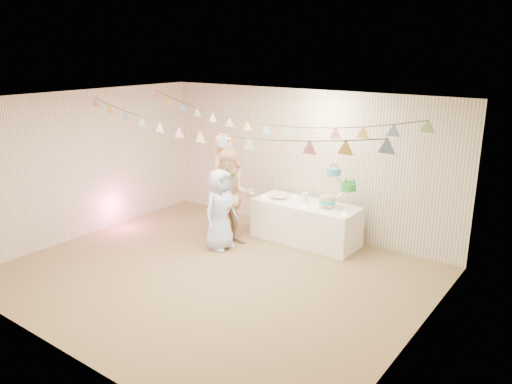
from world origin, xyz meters
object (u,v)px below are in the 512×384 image
Objects in this scene: cake_stand at (337,185)px; person_adult_a at (227,187)px; person_adult_b at (231,198)px; table at (306,222)px; person_child at (220,210)px.

cake_stand is 1.92m from person_adult_a.
person_adult_b is at bearing -148.79° from cake_stand.
cake_stand is (0.55, 0.05, 0.76)m from table.
person_child is at bearing -131.00° from table.
person_child reaches higher than table.
table is at bearing -36.73° from person_child.
cake_stand is 1.98m from person_child.
person_adult_b is (-1.52, -0.92, -0.27)m from cake_stand.
cake_stand is at bearing 5.19° from table.
person_child is (-0.02, -0.27, -0.14)m from person_adult_b.
person_adult_a is (-1.78, -0.70, -0.17)m from cake_stand.
table is at bearing -53.37° from person_adult_a.
table is 1.00× the size of person_adult_a.
cake_stand reaches higher than table.
person_child is (-0.99, -1.14, 0.34)m from table.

